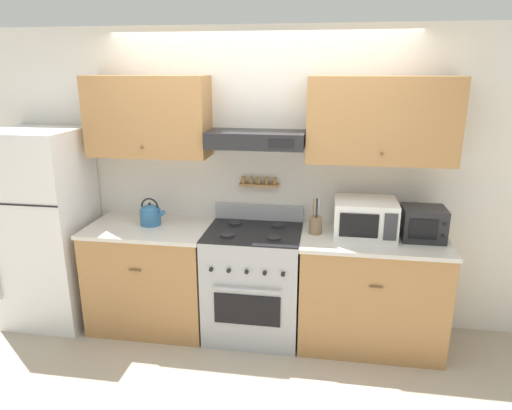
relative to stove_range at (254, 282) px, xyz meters
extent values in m
plane|color=#B2A38E|center=(0.00, -0.34, -0.47)|extent=(16.00, 16.00, 0.00)
cube|color=silver|center=(0.00, 0.37, 0.80)|extent=(5.20, 0.08, 2.55)
cube|color=#AD7A47|center=(-0.91, 0.16, 1.36)|extent=(1.01, 0.33, 0.66)
sphere|color=brown|center=(-0.91, -0.02, 1.13)|extent=(0.02, 0.02, 0.02)
cube|color=#AD7A47|center=(0.97, 0.16, 1.36)|extent=(1.13, 0.33, 0.66)
sphere|color=brown|center=(0.97, -0.02, 1.13)|extent=(0.02, 0.02, 0.02)
cube|color=#232326|center=(0.00, 0.14, 1.19)|extent=(0.78, 0.37, 0.13)
cube|color=black|center=(0.22, -0.05, 1.19)|extent=(0.19, 0.01, 0.06)
cube|color=#AD7A47|center=(0.00, 0.29, 0.78)|extent=(0.34, 0.07, 0.02)
cylinder|color=olive|center=(-0.14, 0.29, 0.82)|extent=(0.03, 0.03, 0.06)
cylinder|color=olive|center=(-0.07, 0.29, 0.82)|extent=(0.03, 0.03, 0.06)
cylinder|color=olive|center=(0.00, 0.29, 0.82)|extent=(0.03, 0.03, 0.06)
cylinder|color=olive|center=(0.07, 0.29, 0.82)|extent=(0.03, 0.03, 0.06)
cylinder|color=olive|center=(0.14, 0.29, 0.82)|extent=(0.03, 0.03, 0.06)
cube|color=#AD7A47|center=(-0.91, 0.00, -0.03)|extent=(1.01, 0.65, 0.89)
cube|color=silver|center=(-0.91, 0.00, 0.44)|extent=(1.03, 0.67, 0.03)
cylinder|color=brown|center=(-0.91, -0.33, 0.19)|extent=(0.10, 0.01, 0.01)
cube|color=#AD7A47|center=(0.97, 0.00, -0.03)|extent=(1.13, 0.65, 0.89)
cube|color=silver|center=(0.97, 0.00, 0.44)|extent=(1.16, 0.67, 0.03)
cylinder|color=brown|center=(0.97, -0.33, 0.19)|extent=(0.10, 0.01, 0.01)
cube|color=#ADAFB5|center=(0.00, 0.00, -0.01)|extent=(0.78, 0.64, 0.92)
cube|color=black|center=(0.00, -0.32, -0.08)|extent=(0.53, 0.01, 0.26)
cylinder|color=#ADAFB5|center=(0.00, -0.35, 0.10)|extent=(0.54, 0.02, 0.02)
cube|color=black|center=(0.00, 0.00, 0.46)|extent=(0.78, 0.64, 0.01)
cylinder|color=#232326|center=(-0.19, -0.15, 0.47)|extent=(0.11, 0.11, 0.02)
cylinder|color=#232326|center=(0.19, -0.15, 0.47)|extent=(0.11, 0.11, 0.02)
cylinder|color=#232326|center=(-0.19, 0.15, 0.47)|extent=(0.11, 0.11, 0.02)
cylinder|color=#232326|center=(0.19, 0.15, 0.47)|extent=(0.11, 0.11, 0.02)
cylinder|color=black|center=(-0.28, -0.33, 0.25)|extent=(0.03, 0.02, 0.03)
cylinder|color=black|center=(-0.14, -0.33, 0.25)|extent=(0.03, 0.02, 0.03)
cylinder|color=black|center=(0.00, -0.33, 0.25)|extent=(0.03, 0.02, 0.03)
cylinder|color=black|center=(0.14, -0.33, 0.25)|extent=(0.03, 0.02, 0.03)
cylinder|color=black|center=(0.28, -0.33, 0.25)|extent=(0.03, 0.02, 0.03)
cube|color=#ADAFB5|center=(0.00, 0.30, 0.53)|extent=(0.78, 0.04, 0.13)
cube|color=white|center=(-1.85, -0.02, 0.39)|extent=(0.71, 0.67, 1.73)
cube|color=black|center=(-1.85, -0.35, 0.70)|extent=(0.71, 0.01, 0.01)
cylinder|color=teal|center=(-0.90, 0.05, 0.52)|extent=(0.18, 0.18, 0.14)
ellipsoid|color=teal|center=(-0.90, 0.05, 0.59)|extent=(0.16, 0.16, 0.08)
sphere|color=black|center=(-0.90, 0.05, 0.64)|extent=(0.02, 0.02, 0.02)
cylinder|color=teal|center=(-0.82, 0.05, 0.54)|extent=(0.11, 0.04, 0.09)
torus|color=black|center=(-0.90, 0.05, 0.61)|extent=(0.15, 0.01, 0.15)
cube|color=white|center=(0.89, 0.07, 0.60)|extent=(0.48, 0.40, 0.29)
cube|color=black|center=(0.83, -0.14, 0.60)|extent=(0.29, 0.01, 0.19)
cube|color=#38383D|center=(1.06, -0.14, 0.60)|extent=(0.10, 0.01, 0.21)
cylinder|color=#8E7051|center=(0.50, 0.05, 0.52)|extent=(0.11, 0.11, 0.14)
cylinder|color=olive|center=(0.48, 0.04, 0.67)|extent=(0.01, 0.05, 0.16)
cylinder|color=#28282B|center=(0.51, 0.05, 0.67)|extent=(0.01, 0.04, 0.16)
cylinder|color=#B2B2B7|center=(0.52, 0.06, 0.67)|extent=(0.01, 0.03, 0.16)
cube|color=#232326|center=(1.33, 0.05, 0.58)|extent=(0.32, 0.27, 0.26)
cube|color=black|center=(1.31, -0.10, 0.58)|extent=(0.21, 0.01, 0.15)
cylinder|color=black|center=(1.46, -0.10, 0.63)|extent=(0.03, 0.01, 0.03)
cylinder|color=black|center=(1.46, -0.10, 0.54)|extent=(0.03, 0.01, 0.03)
camera|label=1|loc=(0.57, -3.47, 1.74)|focal=32.00mm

